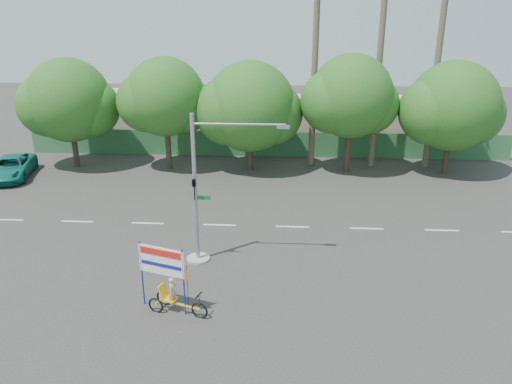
{
  "coord_description": "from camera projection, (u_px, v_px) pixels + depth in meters",
  "views": [
    {
      "loc": [
        1.47,
        -16.83,
        11.28
      ],
      "look_at": [
        0.25,
        3.94,
        3.5
      ],
      "focal_mm": 35.0,
      "sensor_mm": 36.0,
      "label": 1
    }
  ],
  "objects": [
    {
      "name": "ground",
      "position": [
        244.0,
        309.0,
        19.77
      ],
      "size": [
        120.0,
        120.0,
        0.0
      ],
      "primitive_type": "plane",
      "color": "#33302D",
      "rests_on": "ground"
    },
    {
      "name": "fence",
      "position": [
        266.0,
        144.0,
        39.52
      ],
      "size": [
        38.0,
        0.08,
        2.0
      ],
      "primitive_type": "cube",
      "color": "#336B3D",
      "rests_on": "ground"
    },
    {
      "name": "building_left",
      "position": [
        155.0,
        118.0,
        43.93
      ],
      "size": [
        12.0,
        8.0,
        4.0
      ],
      "primitive_type": "cube",
      "color": "#B5A990",
      "rests_on": "ground"
    },
    {
      "name": "building_right",
      "position": [
        361.0,
        123.0,
        43.01
      ],
      "size": [
        14.0,
        8.0,
        3.6
      ],
      "primitive_type": "cube",
      "color": "#B5A990",
      "rests_on": "ground"
    },
    {
      "name": "tree_far_left",
      "position": [
        69.0,
        103.0,
        35.71
      ],
      "size": [
        7.14,
        6.0,
        7.96
      ],
      "color": "#473828",
      "rests_on": "ground"
    },
    {
      "name": "tree_left",
      "position": [
        165.0,
        100.0,
        35.22
      ],
      "size": [
        6.66,
        5.6,
        8.07
      ],
      "color": "#473828",
      "rests_on": "ground"
    },
    {
      "name": "tree_center",
      "position": [
        249.0,
        109.0,
        35.1
      ],
      "size": [
        7.62,
        6.4,
        7.85
      ],
      "color": "#473828",
      "rests_on": "ground"
    },
    {
      "name": "tree_right",
      "position": [
        350.0,
        99.0,
        34.44
      ],
      "size": [
        6.9,
        5.8,
        8.36
      ],
      "color": "#473828",
      "rests_on": "ground"
    },
    {
      "name": "tree_far_right",
      "position": [
        452.0,
        109.0,
        34.26
      ],
      "size": [
        7.38,
        6.2,
        7.94
      ],
      "color": "#473828",
      "rests_on": "ground"
    },
    {
      "name": "palm_tall",
      "position": [
        383.0,
        19.0,
        33.9
      ],
      "size": [
        3.73,
        3.79,
        17.45
      ],
      "color": "#70604C",
      "rests_on": "ground"
    },
    {
      "name": "palm_mid",
      "position": [
        441.0,
        35.0,
        34.05
      ],
      "size": [
        3.73,
        3.79,
        15.45
      ],
      "color": "#70604C",
      "rests_on": "ground"
    },
    {
      "name": "palm_short",
      "position": [
        316.0,
        43.0,
        34.71
      ],
      "size": [
        3.73,
        3.79,
        14.45
      ],
      "color": "#70604C",
      "rests_on": "ground"
    },
    {
      "name": "traffic_signal",
      "position": [
        202.0,
        203.0,
        22.59
      ],
      "size": [
        4.72,
        1.1,
        7.0
      ],
      "color": "gray",
      "rests_on": "ground"
    },
    {
      "name": "trike_billboard",
      "position": [
        169.0,
        285.0,
        19.28
      ],
      "size": [
        2.78,
        1.21,
        2.86
      ],
      "rotation": [
        0.0,
        0.0,
        -0.32
      ],
      "color": "black",
      "rests_on": "ground"
    },
    {
      "name": "pickup_truck",
      "position": [
        12.0,
        167.0,
        34.71
      ],
      "size": [
        3.58,
        5.72,
        1.47
      ],
      "primitive_type": "imported",
      "rotation": [
        0.0,
        0.0,
        0.23
      ],
      "color": "#107064",
      "rests_on": "ground"
    }
  ]
}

